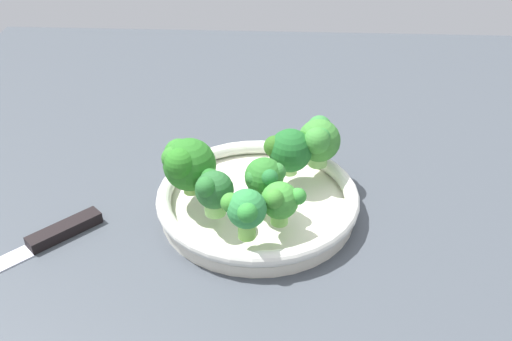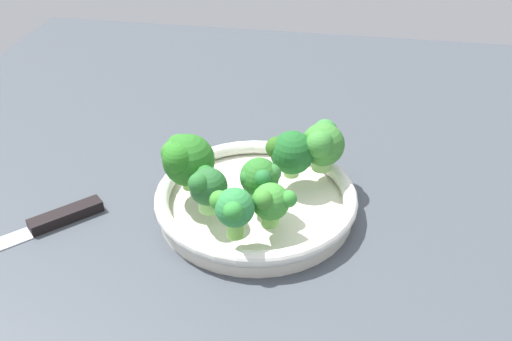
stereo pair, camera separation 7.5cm
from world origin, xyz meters
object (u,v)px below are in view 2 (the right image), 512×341
(broccoli_floret_5, at_px, (293,152))
(knife, at_px, (30,230))
(broccoli_floret_2, at_px, (323,143))
(broccoli_floret_3, at_px, (185,158))
(broccoli_floret_4, at_px, (207,186))
(bowl, at_px, (256,200))
(broccoli_floret_0, at_px, (274,203))
(broccoli_floret_1, at_px, (232,208))
(broccoli_floret_6, at_px, (260,179))

(broccoli_floret_5, xyz_separation_m, knife, (0.32, 0.14, -0.07))
(broccoli_floret_2, distance_m, broccoli_floret_3, 0.18)
(broccoli_floret_4, distance_m, broccoli_floret_5, 0.13)
(bowl, distance_m, broccoli_floret_0, 0.09)
(bowl, xyz_separation_m, broccoli_floret_2, (-0.08, -0.06, 0.06))
(knife, bearing_deg, broccoli_floret_1, 179.59)
(broccoli_floret_0, bearing_deg, broccoli_floret_5, -94.12)
(bowl, bearing_deg, knife, 18.94)
(broccoli_floret_0, height_order, broccoli_floret_2, broccoli_floret_2)
(bowl, bearing_deg, broccoli_floret_1, 83.72)
(broccoli_floret_6, height_order, knife, broccoli_floret_6)
(broccoli_floret_4, relative_size, broccoli_floret_5, 0.86)
(broccoli_floret_2, xyz_separation_m, broccoli_floret_5, (0.04, 0.02, -0.00))
(bowl, height_order, knife, bowl)
(broccoli_floret_2, distance_m, broccoli_floret_6, 0.12)
(broccoli_floret_6, bearing_deg, bowl, -71.70)
(broccoli_floret_1, bearing_deg, knife, -0.41)
(broccoli_floret_2, relative_size, knife, 0.38)
(broccoli_floret_2, relative_size, broccoli_floret_6, 1.21)
(bowl, height_order, broccoli_floret_2, broccoli_floret_2)
(broccoli_floret_0, xyz_separation_m, broccoli_floret_2, (-0.05, -0.13, 0.01))
(broccoli_floret_1, bearing_deg, bowl, -96.28)
(broccoli_floret_1, distance_m, broccoli_floret_4, 0.06)
(broccoli_floret_1, relative_size, knife, 0.31)
(broccoli_floret_0, distance_m, broccoli_floret_4, 0.09)
(bowl, xyz_separation_m, broccoli_floret_6, (-0.01, 0.03, 0.06))
(broccoli_floret_2, height_order, broccoli_floret_5, broccoli_floret_2)
(broccoli_floret_3, relative_size, knife, 0.37)
(broccoli_floret_2, bearing_deg, broccoli_floret_3, 23.37)
(bowl, relative_size, broccoli_floret_2, 3.44)
(broccoli_floret_2, distance_m, knife, 0.39)
(broccoli_floret_2, relative_size, broccoli_floret_3, 1.03)
(bowl, bearing_deg, broccoli_floret_4, 44.65)
(broccoli_floret_5, distance_m, knife, 0.35)
(broccoli_floret_4, height_order, knife, broccoli_floret_4)
(broccoli_floret_6, bearing_deg, broccoli_floret_3, -11.71)
(broccoli_floret_1, xyz_separation_m, broccoli_floret_2, (-0.09, -0.16, 0.00))
(broccoli_floret_0, relative_size, broccoli_floret_2, 0.74)
(broccoli_floret_5, distance_m, broccoli_floret_6, 0.08)
(bowl, bearing_deg, broccoli_floret_2, -141.14)
(broccoli_floret_0, bearing_deg, bowl, -64.00)
(broccoli_floret_1, bearing_deg, broccoli_floret_3, -47.68)
(broccoli_floret_2, height_order, broccoli_floret_6, broccoli_floret_2)
(broccoli_floret_3, bearing_deg, broccoli_floret_5, -157.95)
(broccoli_floret_1, xyz_separation_m, broccoli_floret_6, (-0.02, -0.07, -0.00))
(broccoli_floret_3, height_order, broccoli_floret_5, broccoli_floret_3)
(bowl, distance_m, broccoli_floret_5, 0.08)
(bowl, height_order, broccoli_floret_5, broccoli_floret_5)
(broccoli_floret_0, bearing_deg, knife, 4.78)
(broccoli_floret_1, distance_m, broccoli_floret_5, 0.15)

